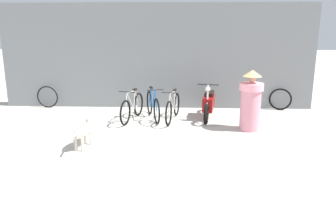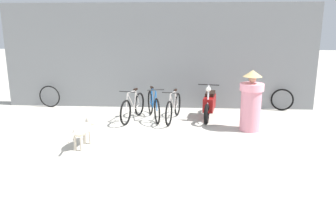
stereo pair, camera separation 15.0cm
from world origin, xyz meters
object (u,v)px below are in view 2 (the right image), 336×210
Objects in this scene: bicycle_1 at (153,106)px; person_in_robes at (251,101)px; spare_tire_left at (282,100)px; bicycle_2 at (173,108)px; motorcycle at (209,104)px; bicycle_0 at (133,107)px; spare_tire_right at (50,96)px; stray_dog at (84,129)px.

bicycle_1 is 1.10× the size of person_in_robes.
person_in_robes reaches higher than spare_tire_left.
bicycle_2 is 1.07m from motorcycle.
motorcycle reaches higher than spare_tire_left.
spare_tire_left is at bearing 119.45° from bicycle_0.
motorcycle is 2.60× the size of spare_tire_left.
bicycle_2 reaches higher than spare_tire_left.
spare_tire_left is (2.35, 1.02, -0.07)m from motorcycle.
bicycle_1 is 0.94× the size of motorcycle.
bicycle_1 is at bearing -18.31° from spare_tire_right.
person_in_robes is (3.89, 1.36, 0.37)m from stray_dog.
bicycle_2 is at bearing -17.57° from spare_tire_right.
bicycle_1 is at bearing -163.39° from spare_tire_left.
person_in_robes is 2.22× the size of spare_tire_left.
bicycle_1 reaches higher than spare_tire_left.
motorcycle is 3.81m from stray_dog.
bicycle_1 reaches higher than spare_tire_right.
stray_dog is (-1.89, -2.15, 0.04)m from bicycle_2.
bicycle_2 is 2.87m from stray_dog.
bicycle_1 is 1.62m from motorcycle.
stray_dog is at bearing -40.01° from motorcycle.
spare_tire_left is 7.51m from spare_tire_right.
stray_dog is at bearing -57.06° from spare_tire_right.
person_in_robes is at bearing -18.87° from spare_tire_right.
bicycle_0 is at bearing -24.07° from spare_tire_right.
motorcycle is at bearing -40.50° from stray_dog.
person_in_robes is (2.58, -0.92, 0.40)m from bicycle_1.
motorcycle reaches higher than stray_dog.
bicycle_1 is at bearing -92.30° from bicycle_2.
motorcycle is 2.56m from spare_tire_left.
stray_dog is (-1.31, -2.28, 0.02)m from bicycle_1.
bicycle_0 is at bearing -78.24° from bicycle_2.
person_in_robes is at bearing -61.12° from stray_dog.
motorcycle is 1.55× the size of stray_dog.
person_in_robes is (0.97, -1.08, 0.35)m from motorcycle.
bicycle_2 is 3.62m from spare_tire_left.
stray_dog is 4.12m from spare_tire_right.
person_in_robes is at bearing 79.12° from bicycle_2.
motorcycle reaches higher than bicycle_0.
motorcycle is 1.17× the size of person_in_robes.
spare_tire_right is (-3.56, 1.18, -0.02)m from bicycle_1.
bicycle_0 is at bearing -71.61° from motorcycle.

